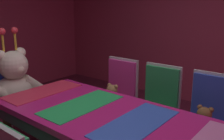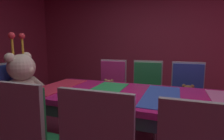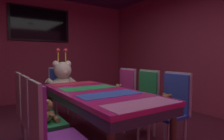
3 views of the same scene
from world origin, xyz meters
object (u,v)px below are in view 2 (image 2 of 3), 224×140
object	(u,v)px
banquet_table	(131,102)
chair_right_2	(112,86)
king_teddy_bear	(23,83)
chair_left_2	(28,138)
chair_right_1	(147,88)
teddy_right_0	(188,97)
teddy_right_2	(108,90)
chair_right_0	(187,92)
throne_chair	(14,93)

from	to	relation	value
banquet_table	chair_right_2	size ratio (longest dim) A/B	2.05
banquet_table	king_teddy_bear	xyz separation A→B (m)	(0.00, 1.37, 0.09)
chair_left_2	chair_right_1	distance (m)	1.70
teddy_right_0	teddy_right_2	bearing A→B (deg)	-89.56
teddy_right_0	chair_right_2	xyz separation A→B (m)	(0.13, 1.05, 0.03)
chair_left_2	chair_right_0	xyz separation A→B (m)	(1.62, -1.05, 0.00)
chair_left_2	chair_right_2	size ratio (longest dim) A/B	1.00
chair_right_1	throne_chair	bearing A→B (deg)	-62.23
teddy_right_2	king_teddy_bear	world-z (taller)	king_teddy_bear
chair_right_0	chair_right_2	size ratio (longest dim) A/B	1.00
banquet_table	chair_right_2	bearing A→B (deg)	31.81
banquet_table	chair_left_2	bearing A→B (deg)	147.66
chair_right_1	king_teddy_bear	size ratio (longest dim) A/B	1.10
chair_right_2	teddy_right_2	size ratio (longest dim) A/B	3.57
throne_chair	teddy_right_2	bearing A→B (deg)	32.89
teddy_right_0	chair_right_2	distance (m)	1.06
chair_right_0	chair_right_1	bearing A→B (deg)	-89.98
chair_right_0	chair_right_1	xyz separation A→B (m)	(-0.00, 0.53, 0.00)
teddy_right_0	teddy_right_2	world-z (taller)	teddy_right_0
chair_right_1	banquet_table	bearing A→B (deg)	-1.19
teddy_right_2	throne_chair	world-z (taller)	throne_chair
chair_left_2	king_teddy_bear	xyz separation A→B (m)	(0.80, 0.87, 0.15)
chair_left_2	throne_chair	world-z (taller)	same
chair_right_1	throne_chair	distance (m)	1.76
banquet_table	chair_right_2	distance (m)	0.96
chair_right_0	chair_right_1	distance (m)	0.53
banquet_table	chair_right_0	size ratio (longest dim) A/B	2.05
chair_right_0	teddy_right_0	xyz separation A→B (m)	(-0.14, 0.00, -0.03)
throne_chair	teddy_right_0	bearing A→B (deg)	18.02
chair_right_1	throne_chair	world-z (taller)	same
chair_left_2	chair_right_1	size ratio (longest dim) A/B	1.00
chair_left_2	teddy_right_0	xyz separation A→B (m)	(1.48, -1.05, -0.03)
banquet_table	teddy_right_0	bearing A→B (deg)	-38.78
king_teddy_bear	chair_left_2	bearing A→B (deg)	-42.58
chair_left_2	chair_right_0	size ratio (longest dim) A/B	1.00
chair_left_2	chair_right_2	xyz separation A→B (m)	(1.61, -0.00, 0.00)
throne_chair	king_teddy_bear	distance (m)	0.22
king_teddy_bear	chair_right_1	bearing A→B (deg)	30.57
chair_left_2	teddy_right_0	size ratio (longest dim) A/B	3.53
teddy_right_0	chair_right_2	world-z (taller)	chair_right_2
chair_left_2	king_teddy_bear	bearing A→B (deg)	47.42
throne_chair	chair_right_1	bearing A→B (deg)	27.77
chair_right_0	throne_chair	bearing A→B (deg)	-68.53
chair_left_2	king_teddy_bear	distance (m)	1.19
banquet_table	teddy_right_2	xyz separation A→B (m)	(0.67, 0.50, -0.08)
chair_left_2	chair_right_2	world-z (taller)	same
throne_chair	chair_left_2	bearing A→B (deg)	-37.56
banquet_table	chair_right_0	xyz separation A→B (m)	(0.82, -0.55, -0.06)
chair_left_2	chair_right_1	world-z (taller)	same
chair_left_2	throne_chair	bearing A→B (deg)	52.44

